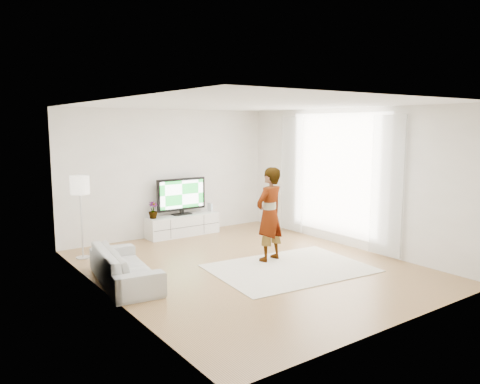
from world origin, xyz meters
TOP-DOWN VIEW (x-y plane):
  - floor at (0.00, 0.00)m, footprint 6.00×6.00m
  - ceiling at (0.00, 0.00)m, footprint 6.00×6.00m
  - wall_left at (-2.50, 0.00)m, footprint 0.02×6.00m
  - wall_right at (2.50, 0.00)m, footprint 0.02×6.00m
  - wall_back at (0.00, 3.00)m, footprint 5.00×0.02m
  - wall_front at (0.00, -3.00)m, footprint 5.00×0.02m
  - window at (2.48, 0.30)m, footprint 0.01×2.60m
  - curtain_near at (2.40, -1.00)m, footprint 0.04×0.70m
  - curtain_far at (2.40, 1.60)m, footprint 0.04×0.70m
  - media_console at (0.19, 2.76)m, footprint 1.67×0.47m
  - television at (0.19, 2.79)m, footprint 1.18×0.23m
  - game_console at (0.92, 2.76)m, footprint 0.07×0.15m
  - potted_plant at (-0.52, 2.77)m, footprint 0.21×0.21m
  - rug at (0.50, -0.49)m, footprint 2.81×2.15m
  - player at (0.52, 0.09)m, footprint 0.69×0.53m
  - sofa at (-2.09, 0.46)m, footprint 0.99×1.98m
  - floor_lamp at (-2.20, 2.24)m, footprint 0.34×0.34m

SIDE VIEW (x-z plane):
  - floor at x=0.00m, z-range 0.00..0.00m
  - rug at x=0.50m, z-range 0.00..0.01m
  - media_console at x=0.19m, z-range 0.00..0.47m
  - sofa at x=-2.09m, z-range 0.00..0.55m
  - game_console at x=0.92m, z-range 0.47..0.66m
  - potted_plant at x=-0.52m, z-range 0.47..0.83m
  - player at x=0.52m, z-range 0.01..1.71m
  - television at x=0.19m, z-range 0.50..1.32m
  - floor_lamp at x=-2.20m, z-range 0.53..2.08m
  - curtain_near at x=2.40m, z-range 0.05..2.65m
  - curtain_far at x=2.40m, z-range 0.05..2.65m
  - wall_left at x=-2.50m, z-range 0.00..2.80m
  - wall_right at x=2.50m, z-range 0.00..2.80m
  - wall_back at x=0.00m, z-range 0.00..2.80m
  - wall_front at x=0.00m, z-range 0.00..2.80m
  - window at x=2.48m, z-range 0.20..2.70m
  - ceiling at x=0.00m, z-range 2.80..2.80m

